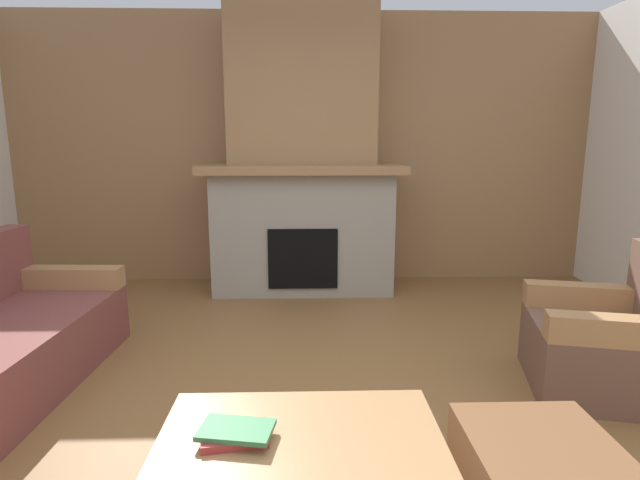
# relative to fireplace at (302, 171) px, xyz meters

# --- Properties ---
(ground) EXTENTS (9.00, 9.00, 0.00)m
(ground) POSITION_rel_fireplace_xyz_m (0.00, -2.62, -1.16)
(ground) COLOR brown
(wall_back_wood_panel) EXTENTS (6.00, 0.12, 2.70)m
(wall_back_wood_panel) POSITION_rel_fireplace_xyz_m (0.00, 0.38, 0.19)
(wall_back_wood_panel) COLOR #997047
(wall_back_wood_panel) RESTS_ON ground
(fireplace) EXTENTS (1.90, 0.82, 2.70)m
(fireplace) POSITION_rel_fireplace_xyz_m (0.00, 0.00, 0.00)
(fireplace) COLOR gray
(fireplace) RESTS_ON ground
(armchair) EXTENTS (0.92, 0.92, 0.85)m
(armchair) POSITION_rel_fireplace_xyz_m (1.79, -2.20, -0.87)
(armchair) COLOR brown
(armchair) RESTS_ON ground
(coffee_table) EXTENTS (1.00, 0.60, 0.43)m
(coffee_table) POSITION_rel_fireplace_xyz_m (-0.00, -3.30, -0.79)
(coffee_table) COLOR #A87A4C
(coffee_table) RESTS_ON ground
(book_stack_near_edge) EXTENTS (0.27, 0.20, 0.05)m
(book_stack_near_edge) POSITION_rel_fireplace_xyz_m (-0.22, -3.33, -0.71)
(book_stack_near_edge) COLOR #B23833
(book_stack_near_edge) RESTS_ON coffee_table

